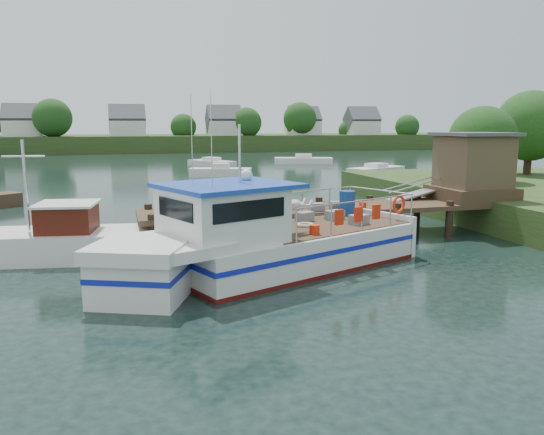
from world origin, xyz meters
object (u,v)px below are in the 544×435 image
object	(u,v)px
work_boat	(43,241)
moored_c	(376,170)
moored_d	(212,163)
lobster_boat	(261,243)
moored_b	(221,172)
dock	(424,183)
moored_far	(303,160)

from	to	relation	value
work_boat	moored_c	world-z (taller)	work_boat
moored_d	moored_c	bearing A→B (deg)	-47.49
lobster_boat	moored_b	xyz separation A→B (m)	(4.79, 33.05, -0.57)
moored_b	moored_c	size ratio (longest dim) A/B	0.86
dock	lobster_boat	bearing A→B (deg)	-152.39
moored_far	moored_c	world-z (taller)	moored_far
moored_d	dock	bearing A→B (deg)	-88.65
lobster_boat	moored_c	size ratio (longest dim) A/B	1.66
moored_far	moored_c	bearing A→B (deg)	-78.02
moored_far	moored_d	distance (m)	11.74
moored_b	lobster_boat	bearing A→B (deg)	-115.99
moored_c	moored_d	size ratio (longest dim) A/B	1.08
moored_far	moored_c	xyz separation A→B (m)	(2.43, -14.96, -0.06)
dock	lobster_boat	distance (m)	9.96
work_boat	moored_far	xyz separation A→B (m)	(24.89, 42.67, -0.23)
lobster_boat	moored_d	xyz separation A→B (m)	(6.08, 45.92, -0.65)
moored_b	moored_d	xyz separation A→B (m)	(1.29, 12.87, -0.07)
lobster_boat	work_boat	distance (m)	8.14
dock	lobster_boat	world-z (taller)	lobster_boat
dock	moored_b	distance (m)	28.80
moored_far	dock	bearing A→B (deg)	-99.38
lobster_boat	work_boat	bearing A→B (deg)	128.68
lobster_boat	moored_far	bearing A→B (deg)	47.20
dock	work_boat	size ratio (longest dim) A/B	2.01
moored_c	moored_far	bearing A→B (deg)	82.38
dock	lobster_boat	xyz separation A→B (m)	(-8.76, -4.58, -1.20)
dock	moored_d	distance (m)	41.46
work_boat	moored_b	world-z (taller)	work_boat
moored_b	moored_d	size ratio (longest dim) A/B	0.93
lobster_boat	dock	bearing A→B (deg)	5.69
moored_far	moored_b	world-z (taller)	moored_b
work_boat	moored_d	size ratio (longest dim) A/B	1.28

